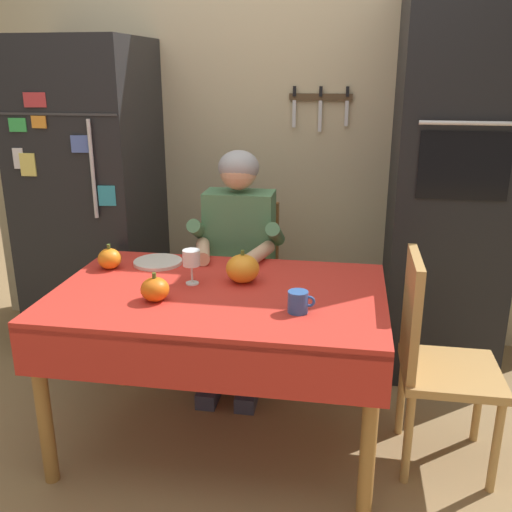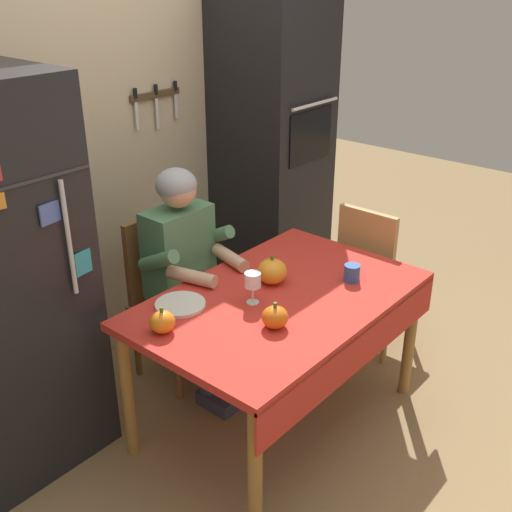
{
  "view_description": "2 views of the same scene",
  "coord_description": "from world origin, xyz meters",
  "px_view_note": "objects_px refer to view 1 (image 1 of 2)",
  "views": [
    {
      "loc": [
        0.52,
        -2.1,
        1.63
      ],
      "look_at": [
        0.14,
        0.19,
        0.87
      ],
      "focal_mm": 40.03,
      "sensor_mm": 36.0,
      "label": 1
    },
    {
      "loc": [
        -2.03,
        -1.47,
        2.17
      ],
      "look_at": [
        -0.12,
        0.14,
        0.98
      ],
      "focal_mm": 43.47,
      "sensor_mm": 36.0,
      "label": 2
    }
  ],
  "objects_px": {
    "seated_person": "(237,250)",
    "pumpkin_large": "(110,259)",
    "dining_table": "(218,310)",
    "coffee_mug": "(298,302)",
    "pumpkin_small": "(155,289)",
    "wall_oven": "(450,185)",
    "pumpkin_medium": "(243,269)",
    "refrigerator": "(93,201)",
    "wine_glass": "(191,259)",
    "serving_tray": "(158,262)",
    "chair_right_side": "(433,354)",
    "chair_behind_person": "(244,278)"
  },
  "relations": [
    {
      "from": "seated_person",
      "to": "pumpkin_large",
      "type": "height_order",
      "value": "seated_person"
    },
    {
      "from": "dining_table",
      "to": "coffee_mug",
      "type": "height_order",
      "value": "coffee_mug"
    },
    {
      "from": "pumpkin_small",
      "to": "wall_oven",
      "type": "bearing_deg",
      "value": 39.47
    },
    {
      "from": "pumpkin_medium",
      "to": "pumpkin_small",
      "type": "relative_size",
      "value": 1.23
    },
    {
      "from": "refrigerator",
      "to": "wine_glass",
      "type": "height_order",
      "value": "refrigerator"
    },
    {
      "from": "dining_table",
      "to": "pumpkin_large",
      "type": "xyz_separation_m",
      "value": [
        -0.57,
        0.21,
        0.13
      ]
    },
    {
      "from": "pumpkin_large",
      "to": "serving_tray",
      "type": "relative_size",
      "value": 0.51
    },
    {
      "from": "dining_table",
      "to": "pumpkin_medium",
      "type": "distance_m",
      "value": 0.22
    },
    {
      "from": "dining_table",
      "to": "chair_right_side",
      "type": "xyz_separation_m",
      "value": [
        0.9,
        0.03,
        -0.14
      ]
    },
    {
      "from": "pumpkin_large",
      "to": "serving_tray",
      "type": "bearing_deg",
      "value": 27.38
    },
    {
      "from": "chair_behind_person",
      "to": "coffee_mug",
      "type": "relative_size",
      "value": 8.74
    },
    {
      "from": "dining_table",
      "to": "wine_glass",
      "type": "height_order",
      "value": "wine_glass"
    },
    {
      "from": "dining_table",
      "to": "seated_person",
      "type": "xyz_separation_m",
      "value": [
        -0.04,
        0.6,
        0.08
      ]
    },
    {
      "from": "wall_oven",
      "to": "coffee_mug",
      "type": "relative_size",
      "value": 19.74
    },
    {
      "from": "seated_person",
      "to": "serving_tray",
      "type": "height_order",
      "value": "seated_person"
    },
    {
      "from": "pumpkin_large",
      "to": "chair_right_side",
      "type": "bearing_deg",
      "value": -6.89
    },
    {
      "from": "dining_table",
      "to": "chair_behind_person",
      "type": "height_order",
      "value": "chair_behind_person"
    },
    {
      "from": "wine_glass",
      "to": "pumpkin_medium",
      "type": "relative_size",
      "value": 1.05
    },
    {
      "from": "coffee_mug",
      "to": "pumpkin_large",
      "type": "xyz_separation_m",
      "value": [
        -0.92,
        0.36,
        0.01
      ]
    },
    {
      "from": "chair_behind_person",
      "to": "chair_right_side",
      "type": "xyz_separation_m",
      "value": [
        0.94,
        -0.76,
        0.0
      ]
    },
    {
      "from": "refrigerator",
      "to": "pumpkin_small",
      "type": "height_order",
      "value": "refrigerator"
    },
    {
      "from": "serving_tray",
      "to": "pumpkin_large",
      "type": "bearing_deg",
      "value": -152.62
    },
    {
      "from": "coffee_mug",
      "to": "pumpkin_small",
      "type": "distance_m",
      "value": 0.58
    },
    {
      "from": "wall_oven",
      "to": "seated_person",
      "type": "bearing_deg",
      "value": -163.64
    },
    {
      "from": "refrigerator",
      "to": "wine_glass",
      "type": "distance_m",
      "value": 1.15
    },
    {
      "from": "chair_behind_person",
      "to": "seated_person",
      "type": "distance_m",
      "value": 0.29
    },
    {
      "from": "pumpkin_small",
      "to": "serving_tray",
      "type": "relative_size",
      "value": 0.51
    },
    {
      "from": "wine_glass",
      "to": "wall_oven",
      "type": "bearing_deg",
      "value": 35.54
    },
    {
      "from": "refrigerator",
      "to": "serving_tray",
      "type": "xyz_separation_m",
      "value": [
        0.58,
        -0.57,
        -0.15
      ]
    },
    {
      "from": "wine_glass",
      "to": "pumpkin_medium",
      "type": "bearing_deg",
      "value": 15.34
    },
    {
      "from": "refrigerator",
      "to": "coffee_mug",
      "type": "distance_m",
      "value": 1.67
    },
    {
      "from": "wall_oven",
      "to": "pumpkin_medium",
      "type": "relative_size",
      "value": 14.23
    },
    {
      "from": "wine_glass",
      "to": "pumpkin_medium",
      "type": "height_order",
      "value": "wine_glass"
    },
    {
      "from": "refrigerator",
      "to": "coffee_mug",
      "type": "relative_size",
      "value": 16.92
    },
    {
      "from": "chair_behind_person",
      "to": "pumpkin_small",
      "type": "distance_m",
      "value": 0.98
    },
    {
      "from": "dining_table",
      "to": "wine_glass",
      "type": "distance_m",
      "value": 0.25
    },
    {
      "from": "chair_behind_person",
      "to": "coffee_mug",
      "type": "distance_m",
      "value": 1.06
    },
    {
      "from": "wall_oven",
      "to": "serving_tray",
      "type": "height_order",
      "value": "wall_oven"
    },
    {
      "from": "refrigerator",
      "to": "pumpkin_large",
      "type": "distance_m",
      "value": 0.78
    },
    {
      "from": "coffee_mug",
      "to": "pumpkin_medium",
      "type": "bearing_deg",
      "value": 133.4
    },
    {
      "from": "chair_behind_person",
      "to": "pumpkin_small",
      "type": "height_order",
      "value": "chair_behind_person"
    },
    {
      "from": "refrigerator",
      "to": "dining_table",
      "type": "distance_m",
      "value": 1.32
    },
    {
      "from": "coffee_mug",
      "to": "pumpkin_large",
      "type": "height_order",
      "value": "pumpkin_large"
    },
    {
      "from": "dining_table",
      "to": "seated_person",
      "type": "height_order",
      "value": "seated_person"
    },
    {
      "from": "pumpkin_medium",
      "to": "pumpkin_large",
      "type": "bearing_deg",
      "value": 173.53
    },
    {
      "from": "chair_right_side",
      "to": "pumpkin_small",
      "type": "xyz_separation_m",
      "value": [
        -1.13,
        -0.16,
        0.28
      ]
    },
    {
      "from": "wall_oven",
      "to": "pumpkin_large",
      "type": "bearing_deg",
      "value": -156.22
    },
    {
      "from": "chair_behind_person",
      "to": "pumpkin_small",
      "type": "bearing_deg",
      "value": -101.78
    },
    {
      "from": "pumpkin_large",
      "to": "refrigerator",
      "type": "bearing_deg",
      "value": 119.53
    },
    {
      "from": "pumpkin_large",
      "to": "pumpkin_medium",
      "type": "xyz_separation_m",
      "value": [
        0.65,
        -0.07,
        0.01
      ]
    }
  ]
}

